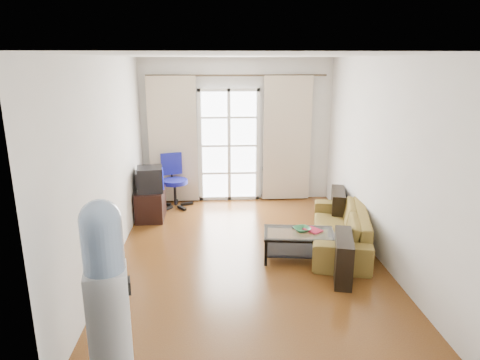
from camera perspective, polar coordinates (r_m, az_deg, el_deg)
name	(u,v)px	position (r m, az deg, el deg)	size (l,w,h in m)	color
floor	(247,256)	(6.08, 0.94, -10.07)	(5.20, 5.20, 0.00)	brown
ceiling	(248,55)	(5.48, 1.07, 16.27)	(5.20, 5.20, 0.00)	white
wall_back	(237,131)	(8.18, -0.44, 6.57)	(3.60, 0.02, 2.70)	silver
wall_front	(275,243)	(3.17, 4.73, -8.42)	(3.60, 0.02, 2.70)	silver
wall_left	(109,164)	(5.78, -17.11, 2.04)	(0.02, 5.20, 2.70)	silver
wall_right	(381,160)	(6.04, 18.29, 2.52)	(0.02, 5.20, 2.70)	silver
french_door	(229,146)	(8.16, -1.47, 4.59)	(1.16, 0.06, 2.15)	white
curtain_rod	(237,75)	(7.98, -0.41, 13.78)	(0.04, 0.04, 3.30)	#4C3F2D
curtain_left	(173,140)	(8.11, -8.92, 5.23)	(0.90, 0.07, 2.35)	beige
curtain_right	(287,139)	(8.19, 6.29, 5.43)	(0.90, 0.07, 2.35)	beige
radiator	(278,183)	(8.38, 5.08, -0.41)	(0.64, 0.12, 0.64)	gray
sofa	(340,228)	(6.45, 13.18, -6.23)	(1.20, 2.06, 0.56)	brown
coffee_table	(299,242)	(5.96, 7.83, -8.15)	(1.02, 0.66, 0.39)	silver
bowl	(302,229)	(5.94, 8.26, -6.54)	(0.29, 0.29, 0.05)	#34904C
book	(309,232)	(5.91, 9.13, -6.84)	(0.28, 0.30, 0.02)	maroon
remote	(299,228)	(6.04, 7.87, -6.31)	(0.18, 0.05, 0.02)	black
tv_stand	(151,204)	(7.53, -11.82, -3.18)	(0.46, 0.69, 0.51)	black
crt_tv	(149,179)	(7.36, -12.02, 0.11)	(0.50, 0.50, 0.41)	black
task_chair	(175,191)	(8.05, -8.70, -1.51)	(0.84, 0.84, 0.98)	black
water_cooler	(107,292)	(3.70, -17.33, -14.05)	(0.39, 0.39, 1.63)	white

